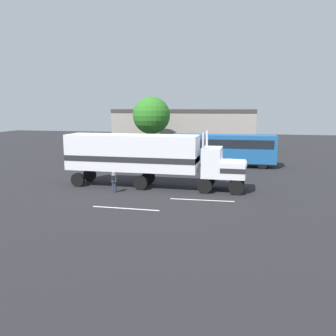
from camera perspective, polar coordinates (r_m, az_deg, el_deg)
The scene contains 9 objects.
ground_plane at distance 28.00m, azimuth 7.65°, elevation -3.39°, with size 120.00×120.00×0.00m, color #232326.
lane_stripe_near at distance 24.68m, azimuth 5.45°, elevation -5.12°, with size 4.40×0.16×0.01m, color silver.
lane_stripe_mid at distance 22.76m, azimuth -6.81°, elevation -6.43°, with size 4.40×0.16×0.01m, color silver.
semi_truck at distance 28.22m, azimuth -3.58°, elevation 1.99°, with size 14.19×2.94×4.50m.
person_bystander at distance 26.85m, azimuth -8.63°, elevation -2.03°, with size 0.34×0.46×1.63m.
parked_bus at distance 38.81m, azimuth 8.78°, elevation 3.32°, with size 11.07×2.89×3.40m.
parked_car at distance 44.77m, azimuth -11.43°, elevation 2.46°, with size 4.45×1.93×1.57m.
tree_left at distance 46.54m, azimuth -2.66°, elevation 8.34°, with size 4.81×4.81×7.64m.
building_backdrop at distance 53.13m, azimuth 2.63°, elevation 6.35°, with size 20.65×6.17×6.00m.
Camera 1 is at (2.34, -27.19, 6.30)m, focal length 38.19 mm.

